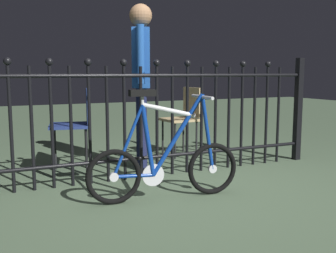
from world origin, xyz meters
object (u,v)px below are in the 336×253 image
object	(u,v)px
bicycle	(165,162)
chair_tan	(185,114)
chair_navy	(77,120)
person_visitor	(141,71)

from	to	relation	value
bicycle	chair_tan	world-z (taller)	bicycle
bicycle	chair_tan	size ratio (longest dim) A/B	1.52
bicycle	chair_tan	xyz separation A→B (m)	(0.95, 1.49, 0.20)
chair_navy	person_visitor	size ratio (longest dim) A/B	0.50
bicycle	chair_navy	world-z (taller)	bicycle
chair_tan	chair_navy	world-z (taller)	chair_navy
chair_navy	chair_tan	bearing A→B (deg)	12.88
chair_tan	chair_navy	bearing A→B (deg)	-167.12
bicycle	chair_navy	distance (m)	1.27
bicycle	chair_navy	size ratio (longest dim) A/B	1.49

